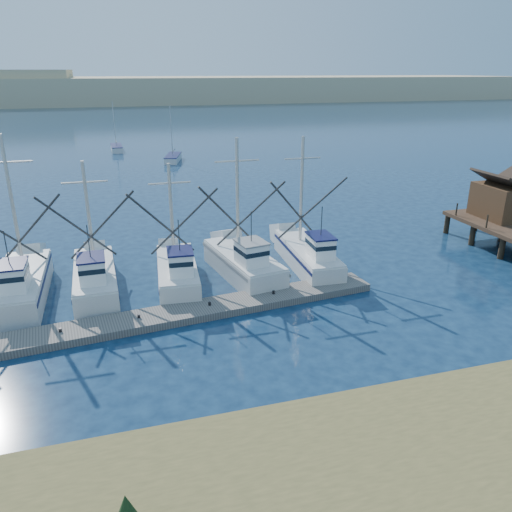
{
  "coord_description": "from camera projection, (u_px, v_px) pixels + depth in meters",
  "views": [
    {
      "loc": [
        -8.26,
        -19.21,
        13.04
      ],
      "look_at": [
        -0.29,
        8.0,
        2.41
      ],
      "focal_mm": 35.0,
      "sensor_mm": 36.0,
      "label": 1
    }
  ],
  "objects": [
    {
      "name": "sailboat_far",
      "position": [
        117.0,
        148.0,
        84.71
      ],
      "size": [
        1.86,
        6.25,
        8.1
      ],
      "rotation": [
        0.0,
        0.0,
        0.02
      ],
      "color": "silver",
      "rests_on": "ground"
    },
    {
      "name": "dune_ridge",
      "position": [
        123.0,
        90.0,
        210.96
      ],
      "size": [
        360.0,
        60.0,
        10.0
      ],
      "primitive_type": "cube",
      "color": "tan",
      "rests_on": "ground"
    },
    {
      "name": "trawler_fleet",
      "position": [
        103.0,
        278.0,
        30.71
      ],
      "size": [
        31.43,
        8.79,
        9.62
      ],
      "color": "silver",
      "rests_on": "ground"
    },
    {
      "name": "ground",
      "position": [
        308.0,
        358.0,
        24.01
      ],
      "size": [
        500.0,
        500.0,
        0.0
      ],
      "primitive_type": "plane",
      "color": "#0C1D36",
      "rests_on": "ground"
    },
    {
      "name": "sailboat_near",
      "position": [
        173.0,
        158.0,
        75.19
      ],
      "size": [
        3.39,
        6.5,
        8.1
      ],
      "rotation": [
        0.0,
        0.0,
        -0.26
      ],
      "color": "silver",
      "rests_on": "ground"
    },
    {
      "name": "floating_dock",
      "position": [
        101.0,
        328.0,
        26.34
      ],
      "size": [
        32.41,
        5.7,
        0.43
      ],
      "primitive_type": "cube",
      "rotation": [
        0.0,
        0.0,
        0.11
      ],
      "color": "slate",
      "rests_on": "ground"
    }
  ]
}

